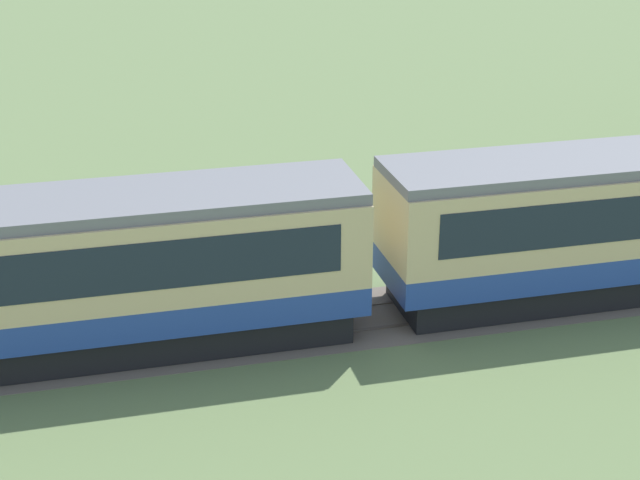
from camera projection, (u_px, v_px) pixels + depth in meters
passenger_train at (381, 239)px, 26.87m from camera, size 89.02×3.23×4.28m
railway_track at (490, 303)px, 28.55m from camera, size 144.87×3.60×0.04m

